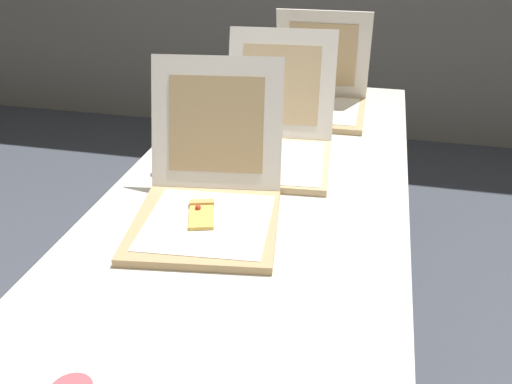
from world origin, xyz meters
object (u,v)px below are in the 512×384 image
pizza_box_back (318,99)px  cup_white_mid (166,162)px  table (261,198)px  pizza_box_middle (273,144)px  pizza_box_front (208,200)px  cup_white_far (221,126)px

pizza_box_back → cup_white_mid: pizza_box_back is taller
table → pizza_box_middle: bearing=90.6°
pizza_box_middle → cup_white_mid: pizza_box_middle is taller
table → cup_white_mid: bearing=177.0°
pizza_box_front → pizza_box_middle: pizza_box_front is taller
pizza_box_back → cup_white_far: pizza_box_back is taller
pizza_box_back → cup_white_mid: bearing=-122.1°
pizza_box_middle → table: bearing=-93.9°
pizza_box_middle → pizza_box_back: bearing=75.5°
pizza_box_middle → pizza_box_back: (0.09, 0.49, 0.00)m
pizza_box_front → cup_white_far: bearing=94.8°
table → pizza_box_back: size_ratio=5.46×
cup_white_mid → pizza_box_back: bearing=59.0°
cup_white_mid → cup_white_far: bearing=76.8°
table → cup_white_far: size_ratio=31.46×
pizza_box_front → pizza_box_back: size_ratio=1.40×
pizza_box_front → table: bearing=58.7°
pizza_box_front → cup_white_mid: size_ratio=8.07×
pizza_box_middle → cup_white_mid: size_ratio=7.99×
pizza_box_middle → cup_white_far: (-0.23, 0.17, -0.02)m
pizza_box_front → cup_white_far: size_ratio=8.07×
pizza_box_middle → pizza_box_back: size_ratio=1.39×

